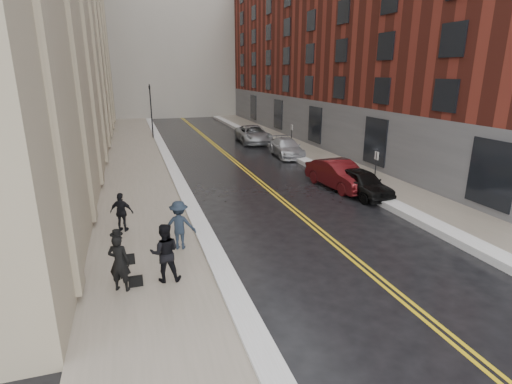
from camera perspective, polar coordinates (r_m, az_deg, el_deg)
ground at (r=12.89m, az=6.25°, el=-12.75°), size 160.00×160.00×0.00m
sidewalk_left at (r=26.96m, az=-16.65°, el=2.66°), size 4.00×64.00×0.15m
sidewalk_right at (r=30.21m, az=9.88°, el=4.60°), size 3.00×64.00×0.15m
lane_stripe_a at (r=27.87m, az=-2.37°, el=3.66°), size 0.12×64.00×0.01m
lane_stripe_b at (r=27.94m, az=-1.90°, el=3.69°), size 0.12×64.00×0.01m
snow_ridge_left at (r=27.06m, az=-11.79°, el=3.19°), size 0.70×60.80×0.26m
snow_ridge_right at (r=29.41m, az=6.66°, el=4.55°), size 0.85×60.80×0.30m
building_right at (r=40.01m, az=17.29°, el=19.92°), size 14.00×50.00×18.00m
traffic_signal at (r=40.40m, az=-14.78°, el=11.65°), size 0.18×0.15×5.20m
parking_sign_near at (r=22.67m, az=16.72°, el=3.40°), size 0.06×0.35×2.23m
parking_sign_far at (r=33.10m, az=5.11°, el=8.09°), size 0.06×0.35×2.23m
car_black at (r=21.84m, az=14.89°, el=1.29°), size 1.87×4.22×1.41m
car_maroon at (r=22.98m, az=11.79°, el=2.46°), size 2.22×4.91×1.56m
car_silver_near at (r=31.26m, az=4.38°, el=6.34°), size 2.26×4.84×1.37m
car_silver_far at (r=37.27m, az=-0.40°, el=8.24°), size 2.93×5.79×1.57m
pedestrian_main at (r=12.38m, az=-18.94°, el=-9.53°), size 0.76×0.65×1.77m
pedestrian_a at (r=12.55m, az=-12.88°, el=-8.44°), size 0.98×0.81×1.85m
pedestrian_b at (r=14.66m, az=-10.89°, el=-4.65°), size 1.30×0.95×1.81m
pedestrian_c at (r=16.84m, az=-18.63°, el=-2.75°), size 1.02×0.72×1.61m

